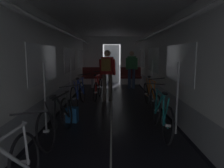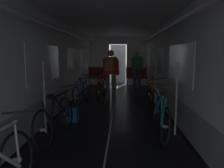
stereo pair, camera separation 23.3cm
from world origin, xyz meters
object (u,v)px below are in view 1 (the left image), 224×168
Objects in this scene: bicycle_teal at (162,115)px; person_cyclist_aisle at (108,71)px; person_standing_near_bench at (132,67)px; backpack_on_floor at (73,115)px; bench_seat_far_left at (93,75)px; bicycle_orange at (151,95)px; bicycle_red_in_aisle at (98,88)px; bench_seat_far_right at (131,75)px; bicycle_blue at (79,94)px; bicycle_black at (58,119)px.

person_cyclist_aisle is (-1.12, 2.95, 0.63)m from bicycle_teal.
person_standing_near_bench is 5.25m from backpack_on_floor.
bicycle_teal reaches higher than backpack_on_floor.
person_cyclist_aisle reaches higher than bench_seat_far_left.
person_standing_near_bench is at bearing 93.30° from bicycle_orange.
bicycle_orange is 1.68m from person_cyclist_aisle.
backpack_on_floor is (-1.80, -4.86, -0.81)m from person_standing_near_bench.
bicycle_red_in_aisle is at bearing -119.91° from person_standing_near_bench.
bicycle_blue is at bearing -116.90° from bench_seat_far_right.
person_standing_near_bench is (1.80, -0.38, 0.41)m from bench_seat_far_left.
bicycle_blue is at bearing 130.82° from bicycle_teal.
bicycle_blue is at bearing 172.78° from bicycle_orange.
person_standing_near_bench reaches higher than bicycle_orange.
bench_seat_far_left is at bearing 98.86° from bicycle_red_in_aisle.
bench_seat_far_left is at bearing 90.03° from backpack_on_floor.
bicycle_black is 1.01× the size of person_standing_near_bench.
bicycle_orange is 1.00× the size of bicycle_black.
bench_seat_far_right is at bearing 63.62° from bicycle_red_in_aisle.
bench_seat_far_left is at bearing 104.11° from person_cyclist_aisle.
bicycle_red_in_aisle is at bearing -116.38° from bench_seat_far_right.
bicycle_orange is (0.21, -3.97, -0.19)m from bench_seat_far_right.
bicycle_black reaches higher than bicycle_teal.
bicycle_orange is (0.13, 2.01, -0.00)m from bicycle_teal.
bicycle_blue is 1.00× the size of bicycle_red_in_aisle.
bicycle_blue reaches higher than bicycle_red_in_aisle.
bench_seat_far_left is 0.58× the size of person_standing_near_bench.
bench_seat_far_left is 1.80m from bench_seat_far_right.
bicycle_blue is 1.55m from backpack_on_floor.
bicycle_black is 3.50m from bicycle_red_in_aisle.
bicycle_orange reaches higher than bicycle_red_in_aisle.
bicycle_black reaches higher than bicycle_red_in_aisle.
person_cyclist_aisle is at bearing 143.09° from bicycle_orange.
person_cyclist_aisle and person_standing_near_bench have the same top height.
bicycle_blue is at bearing 90.16° from bicycle_black.
bicycle_red_in_aisle is at bearing 80.21° from backpack_on_floor.
bench_seat_far_left is at bearing 89.34° from bicycle_black.
bicycle_red_in_aisle is 2.81m from person_standing_near_bench.
backpack_on_floor is (0.08, -1.54, -0.21)m from bicycle_blue.
person_standing_near_bench is (1.88, 3.33, 0.59)m from bicycle_blue.
bicycle_blue reaches higher than backpack_on_floor.
bicycle_orange is 1.00× the size of person_cyclist_aisle.
person_standing_near_bench reaches higher than bicycle_black.
person_cyclist_aisle is (0.84, 0.67, 0.63)m from bicycle_blue.
bicycle_red_in_aisle is (-1.37, -2.76, -0.18)m from bench_seat_far_right.
bicycle_teal is 2.01m from bicycle_orange.
bench_seat_far_right is 0.55m from person_standing_near_bench.
bicycle_red_in_aisle is at bearing 81.76° from bicycle_black.
bench_seat_far_left is 0.58× the size of bicycle_orange.
bicycle_black is 6.17m from person_standing_near_bench.
person_standing_near_bench reaches higher than bicycle_teal.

